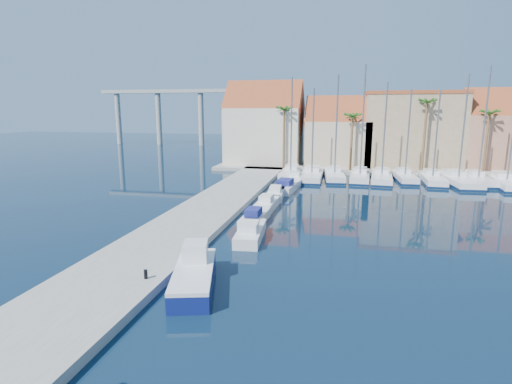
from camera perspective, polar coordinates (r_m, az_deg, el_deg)
ground at (r=20.92m, az=2.84°, el=-14.82°), size 260.00×260.00×0.00m
quay_west at (r=35.36m, az=-7.91°, el=-3.29°), size 6.00×77.00×0.50m
shore_north at (r=67.44m, az=18.34°, el=3.38°), size 54.00×16.00×0.50m
bollard at (r=22.43m, az=-15.48°, el=-11.26°), size 0.20×0.20×0.49m
fishing_boat at (r=22.09m, az=-8.82°, el=-11.46°), size 3.54×6.34×2.11m
motorboat_west_0 at (r=29.38m, az=-0.80°, el=-5.77°), size 2.18×5.54×1.40m
motorboat_west_1 at (r=33.28m, az=-0.20°, el=-3.67°), size 1.72×5.08×1.40m
motorboat_west_2 at (r=38.31m, az=1.63°, el=-1.61°), size 1.76×5.13×1.40m
motorboat_west_3 at (r=42.83m, az=2.84°, el=-0.19°), size 1.97×5.20×1.40m
motorboat_west_4 at (r=47.06m, az=4.33°, el=0.87°), size 2.91×7.27×1.40m
motorboat_west_5 at (r=52.95m, az=5.64°, el=2.07°), size 1.85×5.13×1.40m
sailboat_0 at (r=56.45m, az=5.03°, el=2.79°), size 2.41×9.04×13.55m
sailboat_1 at (r=55.25m, az=8.00°, el=2.48°), size 2.93×10.71×12.02m
sailboat_2 at (r=55.44m, az=11.12°, el=2.45°), size 3.26×9.54×13.71m
sailboat_3 at (r=55.27m, az=14.64°, el=2.28°), size 2.95×9.34×14.89m
sailboat_4 at (r=55.44m, az=17.50°, el=2.10°), size 3.31×9.91×12.69m
sailboat_5 at (r=56.65m, az=20.42°, el=2.12°), size 2.70×8.44×11.84m
sailboat_6 at (r=56.37m, az=23.82°, el=1.79°), size 2.64×9.09×11.64m
sailboat_7 at (r=57.11m, az=26.73°, el=1.64°), size 3.81×11.31×13.51m
sailboat_8 at (r=58.33m, az=29.00°, el=1.68°), size 2.82×8.53×14.49m
sailboat_9 at (r=58.42m, az=32.03°, el=1.28°), size 3.79×11.26×11.48m
building_0 at (r=66.81m, az=1.25°, el=9.31°), size 12.30×9.00×13.50m
building_1 at (r=65.60m, az=11.68°, el=7.95°), size 10.30×8.00×11.00m
building_2 at (r=67.27m, az=21.23°, el=8.32°), size 14.20×10.20×11.50m
building_3 at (r=69.12m, az=31.27°, el=7.16°), size 10.30×8.00×12.00m
palm_0 at (r=61.14m, az=4.07°, el=11.45°), size 2.60×2.60×10.15m
palm_1 at (r=60.48m, az=13.62°, el=10.26°), size 2.60×2.60×9.15m
palm_2 at (r=61.44m, az=23.26°, el=11.43°), size 2.60×2.60×11.15m
palm_3 at (r=63.36m, az=30.37°, el=9.49°), size 2.60×2.60×9.65m
viaduct at (r=108.95m, az=-10.46°, el=12.02°), size 48.00×2.20×14.45m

